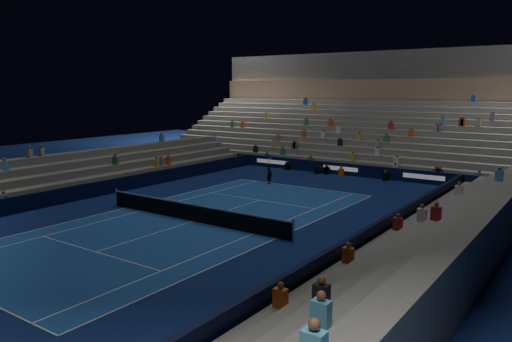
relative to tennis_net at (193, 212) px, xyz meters
name	(u,v)px	position (x,y,z in m)	size (l,w,h in m)	color
ground	(193,221)	(0.00, 0.00, -0.50)	(90.00, 90.00, 0.00)	#0D1C52
court_surface	(193,221)	(0.00, 0.00, -0.50)	(10.97, 23.77, 0.01)	#1B4794
sponsor_barrier_far	(341,169)	(0.00, 18.50, 0.00)	(44.00, 0.25, 1.00)	black
sponsor_barrier_east	(358,244)	(9.70, 0.00, 0.00)	(0.25, 37.00, 1.00)	black
sponsor_barrier_west	(84,192)	(-9.70, 0.00, 0.00)	(0.25, 37.00, 1.00)	black
grandstand_main	(383,128)	(0.00, 27.90, 2.87)	(44.00, 15.20, 11.20)	slate
grandstand_east	(440,249)	(13.17, 0.00, 0.41)	(5.00, 37.00, 2.50)	slate
grandstand_west	(52,180)	(-13.17, 0.00, 0.41)	(5.00, 37.00, 2.50)	slate
tennis_net	(193,212)	(0.00, 0.00, 0.00)	(12.90, 0.10, 1.10)	#B2B2B7
tennis_player	(269,174)	(-2.67, 11.54, 0.28)	(0.57, 0.38, 1.57)	black
broadcast_camera	(318,170)	(-1.87, 17.90, -0.18)	(0.58, 0.98, 0.63)	black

